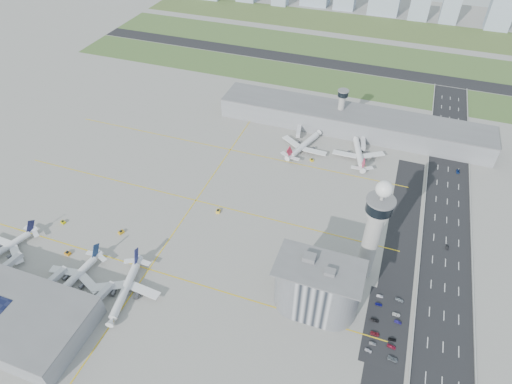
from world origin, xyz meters
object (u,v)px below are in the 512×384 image
(airplane_far_a, at_px, (305,142))
(tug_4, at_px, (312,160))
(car_lot_0, at_px, (368,350))
(control_tower, at_px, (374,228))
(tug_2, at_px, (121,232))
(car_lot_9, at_px, (398,322))
(car_lot_2, at_px, (375,334))
(car_hw_4, at_px, (440,123))
(airplane_near_b, at_px, (73,275))
(car_lot_5, at_px, (380,296))
(secondary_tower, at_px, (341,105))
(airplane_near_a, at_px, (4,246))
(airplane_far_b, at_px, (359,149))
(car_lot_10, at_px, (396,315))
(jet_bridge_near_2, at_px, (94,305))
(jet_bridge_far_1, at_px, (363,140))
(tug_3, at_px, (218,211))
(car_lot_1, at_px, (373,344))
(jet_bridge_near_1, at_px, (46,288))
(car_lot_7, at_px, (391,347))
(car_lot_8, at_px, (392,339))
(tug_0, at_px, (63,222))
(car_lot_3, at_px, (375,320))
(jet_bridge_far_0, at_px, (299,128))
(car_lot_6, at_px, (393,359))
(admin_building, at_px, (317,287))
(jet_bridge_near_0, at_px, (0,273))
(car_lot_11, at_px, (399,300))
(airplane_near_c, at_px, (124,287))
(car_hw_1, at_px, (447,247))
(tug_5, at_px, (364,166))
(car_lot_4, at_px, (379,304))

(airplane_far_a, height_order, tug_4, airplane_far_a)
(tug_4, distance_m, car_lot_0, 148.14)
(control_tower, distance_m, car_lot_0, 58.16)
(tug_2, bearing_deg, car_lot_9, -159.38)
(car_lot_2, bearing_deg, airplane_far_a, 27.33)
(car_lot_0, distance_m, car_hw_4, 221.32)
(airplane_near_b, relative_size, airplane_far_a, 0.90)
(tug_2, bearing_deg, tug_4, -106.95)
(car_lot_0, xyz_separation_m, car_lot_5, (1.21, 32.41, -0.03))
(secondary_tower, height_order, airplane_near_a, secondary_tower)
(airplane_far_b, relative_size, tug_2, 13.64)
(airplane_far_a, bearing_deg, car_lot_10, -128.39)
(airplane_near_b, height_order, jet_bridge_near_2, airplane_near_b)
(jet_bridge_far_1, bearing_deg, car_lot_0, -0.03)
(tug_3, distance_m, car_lot_1, 120.36)
(airplane_near_a, relative_size, tug_2, 11.89)
(jet_bridge_near_1, distance_m, car_lot_7, 177.27)
(airplane_near_b, relative_size, car_lot_8, 11.23)
(jet_bridge_near_1, xyz_separation_m, tug_0, (-25.19, 44.83, -1.99))
(car_lot_3, distance_m, car_hw_4, 204.09)
(jet_bridge_far_0, distance_m, car_lot_6, 193.28)
(admin_building, height_order, car_lot_0, admin_building)
(car_lot_2, bearing_deg, jet_bridge_near_0, 99.38)
(jet_bridge_near_1, height_order, car_lot_11, jet_bridge_near_1)
(jet_bridge_far_1, bearing_deg, car_lot_9, 5.47)
(airplane_near_b, distance_m, airplane_near_c, 30.12)
(airplane_near_c, height_order, car_lot_11, airplane_near_c)
(control_tower, relative_size, car_hw_1, 18.82)
(jet_bridge_far_1, relative_size, car_lot_6, 3.00)
(car_lot_5, bearing_deg, airplane_far_a, 24.98)
(car_lot_1, relative_size, car_lot_2, 0.78)
(airplane_near_a, xyz_separation_m, airplane_far_b, (175.09, 160.39, 0.81))
(airplane_near_c, xyz_separation_m, tug_5, (100.51, 151.17, -5.31))
(admin_building, distance_m, car_lot_3, 33.93)
(jet_bridge_far_1, bearing_deg, tug_5, 1.32)
(airplane_far_b, distance_m, car_lot_4, 128.65)
(tug_5, xyz_separation_m, car_lot_6, (35.22, -141.08, -0.24))
(car_lot_2, distance_m, car_lot_4, 17.49)
(car_lot_9, bearing_deg, tug_2, 93.36)
(car_hw_4, bearing_deg, jet_bridge_near_2, -116.24)
(airplane_far_b, relative_size, car_lot_6, 9.67)
(car_lot_4, height_order, car_lot_11, car_lot_11)
(tug_0, distance_m, car_lot_6, 202.52)
(control_tower, xyz_separation_m, airplane_near_a, (-195.29, -54.40, -29.53))
(secondary_tower, relative_size, tug_3, 9.47)
(airplane_far_a, xyz_separation_m, car_hw_4, (95.69, 72.05, -5.75))
(jet_bridge_near_2, distance_m, car_lot_6, 147.85)
(car_lot_0, distance_m, car_hw_1, 86.44)
(control_tower, xyz_separation_m, car_lot_8, (19.85, -36.38, -34.43))
(tug_4, relative_size, car_lot_5, 0.83)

